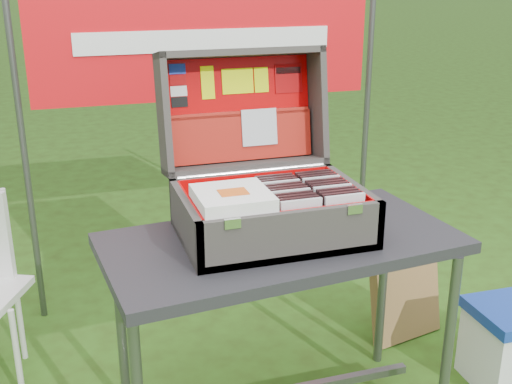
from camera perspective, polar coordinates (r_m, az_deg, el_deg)
name	(u,v)px	position (r m, az deg, el deg)	size (l,w,h in m)	color
table	(280,333)	(2.36, 2.17, -12.45)	(1.20, 0.60, 0.75)	black
table_top	(282,243)	(2.19, 2.28, -4.56)	(1.20, 0.60, 0.04)	black
table_leg_fr	(448,349)	(2.41, 16.69, -13.19)	(0.04, 0.04, 0.71)	#59595B
table_leg_bl	(121,328)	(2.48, -11.89, -11.79)	(0.04, 0.04, 0.71)	#59595B
table_leg_br	(382,287)	(2.76, 11.18, -8.29)	(0.04, 0.04, 0.71)	#59595B
suitcase	(266,149)	(2.16, 0.94, 3.86)	(0.62, 0.60, 0.59)	#413D3A
suitcase_base_bottom	(272,232)	(2.20, 1.39, -3.61)	(0.62, 0.44, 0.02)	#413D3A
suitcase_base_wall_front	(293,236)	(1.99, 3.35, -3.97)	(0.62, 0.02, 0.17)	#413D3A
suitcase_base_wall_back	(253,194)	(2.36, -0.23, -0.14)	(0.62, 0.02, 0.17)	#413D3A
suitcase_base_wall_left	(186,223)	(2.10, -6.28, -2.77)	(0.02, 0.44, 0.17)	#413D3A
suitcase_base_wall_right	(351,204)	(2.28, 8.48, -1.06)	(0.02, 0.44, 0.17)	#413D3A
suitcase_liner_floor	(272,228)	(2.19, 1.40, -3.24)	(0.57, 0.39, 0.01)	red
suitcase_latch_left	(232,223)	(1.89, -2.10, -2.81)	(0.05, 0.01, 0.03)	silver
suitcase_latch_right	(355,209)	(2.03, 8.76, -1.51)	(0.05, 0.01, 0.03)	silver
suitcase_hinge	(252,171)	(2.34, -0.32, 1.86)	(0.02, 0.02, 0.56)	silver
suitcase_lid_back	(238,109)	(2.47, -1.64, 7.36)	(0.62, 0.44, 0.02)	#413D3A
suitcase_lid_rim_far	(240,53)	(2.40, -1.46, 12.28)	(0.62, 0.02, 0.17)	#413D3A
suitcase_lid_rim_near	(246,165)	(2.42, -0.91, 2.38)	(0.62, 0.02, 0.17)	#413D3A
suitcase_lid_rim_left	(164,115)	(2.34, -8.22, 6.78)	(0.02, 0.44, 0.17)	#413D3A
suitcase_lid_rim_right	(317,105)	(2.50, 5.42, 7.71)	(0.02, 0.44, 0.17)	#413D3A
suitcase_lid_liner	(239,109)	(2.45, -1.54, 7.35)	(0.56, 0.39, 0.01)	red
suitcase_liner_wall_front	(292,231)	(2.00, 3.20, -3.49)	(0.57, 0.01, 0.14)	red
suitcase_liner_wall_back	(255,192)	(2.34, -0.12, 0.02)	(0.57, 0.01, 0.14)	red
suitcase_liner_wall_left	(190,219)	(2.10, -5.89, -2.42)	(0.01, 0.39, 0.14)	red
suitcase_liner_wall_right	(348,201)	(2.27, 8.15, -0.81)	(0.01, 0.39, 0.14)	red
suitcase_lid_pocket	(242,137)	(2.44, -1.28, 4.92)	(0.55, 0.18, 0.03)	#9F1A10
suitcase_pocket_edge	(241,114)	(2.43, -1.36, 6.98)	(0.54, 0.02, 0.02)	#9F1A10
suitcase_pocket_cd	(259,127)	(2.44, 0.29, 5.78)	(0.14, 0.14, 0.01)	silver
lid_sticker_cc_a	(177,69)	(2.39, -7.02, 10.80)	(0.06, 0.04, 0.00)	#1933B2
lid_sticker_cc_b	(178,80)	(2.39, -6.95, 9.85)	(0.06, 0.04, 0.00)	#9C0103
lid_sticker_cc_c	(179,91)	(2.39, -6.88, 8.89)	(0.06, 0.04, 0.00)	white
lid_sticker_cc_d	(180,102)	(2.39, -6.81, 7.94)	(0.06, 0.04, 0.00)	black
lid_card_neon_tall	(208,83)	(2.42, -4.32, 9.67)	(0.05, 0.12, 0.00)	#DAF401
lid_card_neon_main	(238,81)	(2.44, -1.64, 9.83)	(0.12, 0.09, 0.00)	#DAF401
lid_card_neon_small	(261,80)	(2.47, 0.48, 9.94)	(0.06, 0.09, 0.00)	#DAF401
lid_sticker_band	(289,78)	(2.51, 2.91, 10.05)	(0.11, 0.11, 0.00)	#9C0103
lid_sticker_band_bar	(288,70)	(2.51, 2.88, 10.74)	(0.10, 0.02, 0.00)	black
cd_left_0	(301,223)	(2.02, 4.02, -2.77)	(0.14, 0.01, 0.16)	silver
cd_left_1	(298,220)	(2.05, 3.77, -2.52)	(0.14, 0.01, 0.16)	black
cd_left_2	(295,218)	(2.07, 3.53, -2.29)	(0.14, 0.01, 0.16)	black
cd_left_3	(293,215)	(2.09, 3.29, -2.05)	(0.14, 0.01, 0.16)	black
cd_left_4	(290,212)	(2.11, 3.06, -1.82)	(0.14, 0.01, 0.16)	silver
cd_left_5	(288,210)	(2.13, 2.83, -1.60)	(0.14, 0.01, 0.16)	black
cd_left_6	(285,207)	(2.15, 2.61, -1.38)	(0.14, 0.01, 0.16)	black
cd_left_7	(283,205)	(2.17, 2.39, -1.16)	(0.14, 0.01, 0.16)	black
cd_left_8	(280,203)	(2.19, 2.17, -0.95)	(0.14, 0.01, 0.16)	silver
cd_left_9	(278,200)	(2.22, 1.96, -0.74)	(0.14, 0.01, 0.16)	black
cd_left_10	(276,198)	(2.24, 1.76, -0.54)	(0.14, 0.01, 0.16)	black
cd_left_11	(273,196)	(2.26, 1.56, -0.34)	(0.14, 0.01, 0.16)	black
cd_right_0	(344,218)	(2.08, 7.84, -2.28)	(0.14, 0.01, 0.16)	silver
cd_right_1	(341,215)	(2.10, 7.56, -2.05)	(0.14, 0.01, 0.16)	black
cd_right_2	(338,213)	(2.12, 7.28, -1.82)	(0.14, 0.01, 0.16)	black
cd_right_3	(335,210)	(2.14, 7.02, -1.60)	(0.14, 0.01, 0.16)	black
cd_right_4	(332,208)	(2.16, 6.75, -1.38)	(0.14, 0.01, 0.16)	silver
cd_right_5	(329,205)	(2.18, 6.50, -1.17)	(0.14, 0.01, 0.16)	black
cd_right_6	(326,203)	(2.20, 6.24, -0.96)	(0.14, 0.01, 0.16)	black
cd_right_7	(323,200)	(2.22, 6.00, -0.75)	(0.14, 0.01, 0.16)	black
cd_right_8	(320,198)	(2.25, 5.75, -0.55)	(0.14, 0.01, 0.16)	silver
cd_right_9	(318,196)	(2.27, 5.51, -0.35)	(0.14, 0.01, 0.16)	black
cd_right_10	(315,194)	(2.29, 5.28, -0.15)	(0.14, 0.01, 0.16)	black
cd_right_11	(313,192)	(2.31, 5.05, 0.04)	(0.14, 0.01, 0.16)	black
songbook_0	(233,203)	(2.02, -2.10, -0.95)	(0.23, 0.23, 0.01)	white
songbook_1	(232,201)	(2.02, -2.10, -0.82)	(0.23, 0.23, 0.01)	white
songbook_2	(232,200)	(2.02, -2.11, -0.69)	(0.23, 0.23, 0.01)	white
songbook_3	(232,198)	(2.02, -2.11, -0.55)	(0.23, 0.23, 0.01)	white
songbook_4	(232,197)	(2.02, -2.11, -0.42)	(0.23, 0.23, 0.01)	white
songbook_5	(232,195)	(2.01, -2.11, -0.29)	(0.23, 0.23, 0.01)	white
songbook_6	(232,194)	(2.01, -2.11, -0.15)	(0.23, 0.23, 0.01)	white
songbook_7	(232,192)	(2.01, -2.11, -0.02)	(0.23, 0.23, 0.01)	white
songbook_graphic	(233,192)	(2.00, -2.04, 0.00)	(0.09, 0.07, 0.00)	#D85919
chair_leg_fr	(17,356)	(2.71, -20.46, -13.51)	(0.02, 0.02, 0.40)	silver
chair_leg_br	(20,317)	(2.98, -20.27, -10.40)	(0.02, 0.02, 0.40)	silver
chair_upright_right	(8,232)	(2.83, -21.17, -3.33)	(0.02, 0.02, 0.38)	silver
cardboard_box	(405,299)	(3.05, 13.14, -9.23)	(0.36, 0.06, 0.37)	olive
banner_post_left	(24,148)	(3.07, -19.95, 3.67)	(0.03, 0.03, 1.70)	#59595B
banner_post_right	(366,122)	(3.43, 9.75, 6.13)	(0.03, 0.03, 1.70)	#59595B
banner	(206,40)	(3.05, -4.45, 13.32)	(1.60, 0.01, 0.55)	red
banner_text	(207,40)	(3.04, -4.40, 13.29)	(1.20, 0.00, 0.10)	white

